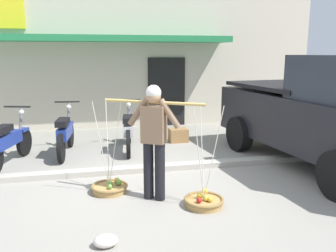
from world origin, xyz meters
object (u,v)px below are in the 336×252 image
motorcycle_third_in_row (129,130)px  plastic_litter_bag (106,241)px  motorcycle_nearest_shop (9,142)px  fruit_vendor (154,135)px  motorcycle_second_in_row (65,134)px  parked_truck (330,114)px  fruit_basket_left_side (204,201)px  fruit_basket_right_side (110,187)px  wooden_crate (178,135)px

motorcycle_third_in_row → plastic_litter_bag: 4.09m
motorcycle_nearest_shop → motorcycle_third_in_row: bearing=13.7°
fruit_vendor → plastic_litter_bag: bearing=-122.8°
plastic_litter_bag → motorcycle_nearest_shop: bearing=115.7°
motorcycle_second_in_row → parked_truck: bearing=-22.3°
fruit_vendor → motorcycle_nearest_shop: bearing=137.5°
plastic_litter_bag → motorcycle_second_in_row: bearing=99.0°
fruit_basket_left_side → motorcycle_nearest_shop: (-3.07, 2.64, 0.37)m
fruit_basket_right_side → plastic_litter_bag: 1.63m
fruit_vendor → plastic_litter_bag: size_ratio=6.05×
fruit_vendor → wooden_crate: bearing=69.9°
fruit_basket_right_side → motorcycle_nearest_shop: fruit_basket_right_side is taller
fruit_basket_left_side → wooden_crate: 3.76m
parked_truck → wooden_crate: size_ratio=11.09×
fruit_vendor → motorcycle_second_in_row: fruit_vendor is taller
motorcycle_second_in_row → motorcycle_third_in_row: size_ratio=1.00×
parked_truck → plastic_litter_bag: (-4.23, -1.96, -0.96)m
fruit_vendor → fruit_basket_left_side: (0.64, -0.41, -0.90)m
fruit_basket_right_side → wooden_crate: 3.43m
motorcycle_second_in_row → parked_truck: size_ratio=0.37×
fruit_basket_left_side → plastic_litter_bag: bearing=-150.7°
fruit_basket_left_side → wooden_crate: (0.57, 3.72, 0.08)m
motorcycle_third_in_row → fruit_vendor: bearing=-88.8°
plastic_litter_bag → fruit_vendor: bearing=57.2°
fruit_basket_left_side → fruit_basket_right_side: 1.51m
fruit_vendor → motorcycle_third_in_row: size_ratio=0.93×
motorcycle_nearest_shop → parked_truck: parked_truck is taller
motorcycle_nearest_shop → wooden_crate: size_ratio=4.04×
fruit_basket_right_side → motorcycle_second_in_row: 2.49m
fruit_basket_right_side → motorcycle_third_in_row: (0.58, 2.39, 0.38)m
motorcycle_nearest_shop → plastic_litter_bag: bearing=-64.3°
fruit_basket_left_side → fruit_basket_right_side: size_ratio=1.00×
motorcycle_nearest_shop → motorcycle_second_in_row: 1.15m
fruit_vendor → fruit_basket_left_side: bearing=-32.8°
parked_truck → plastic_litter_bag: 4.76m
motorcycle_second_in_row → plastic_litter_bag: (0.63, -3.95, -0.38)m
fruit_vendor → wooden_crate: size_ratio=3.85×
motorcycle_nearest_shop → fruit_basket_right_side: bearing=-45.3°
wooden_crate → parked_truck: bearing=-48.7°
fruit_vendor → motorcycle_second_in_row: size_ratio=0.93×
wooden_crate → fruit_basket_left_side: bearing=-98.7°
motorcycle_nearest_shop → motorcycle_second_in_row: same height
motorcycle_nearest_shop → motorcycle_second_in_row: size_ratio=0.98×
fruit_basket_right_side → wooden_crate: bearing=57.5°
parked_truck → fruit_basket_right_side: bearing=-175.2°
plastic_litter_bag → fruit_basket_right_side: bearing=84.8°
motorcycle_nearest_shop → motorcycle_third_in_row: 2.44m
motorcycle_third_in_row → parked_truck: parked_truck is taller
motorcycle_nearest_shop → fruit_basket_left_side: bearing=-40.7°
fruit_basket_left_side → wooden_crate: bearing=81.3°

